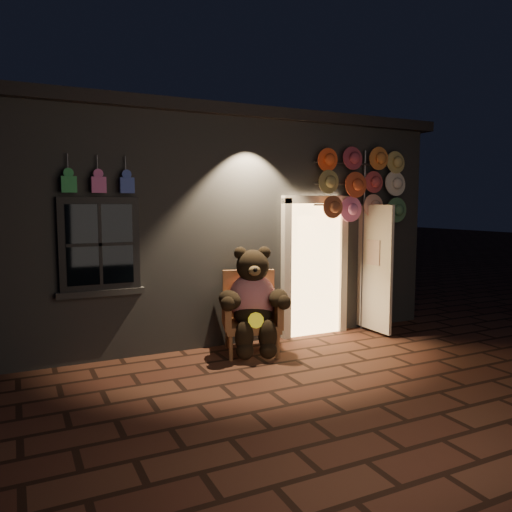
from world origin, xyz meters
TOP-DOWN VIEW (x-y plane):
  - ground at (0.00, 0.00)m, footprint 60.00×60.00m
  - shop_building at (0.00, 3.99)m, footprint 7.30×5.95m
  - wicker_armchair at (0.04, 1.05)m, footprint 0.93×0.89m
  - teddy_bear at (0.02, 0.91)m, footprint 1.01×0.93m
  - hat_rack at (2.14, 1.27)m, footprint 1.71×0.22m

SIDE VIEW (x-z plane):
  - ground at x=0.00m, z-range 0.00..0.00m
  - wicker_armchair at x=0.04m, z-range 0.00..1.12m
  - teddy_bear at x=0.02m, z-range 0.03..1.48m
  - shop_building at x=0.00m, z-range -0.02..3.49m
  - hat_rack at x=2.14m, z-range 0.88..3.82m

